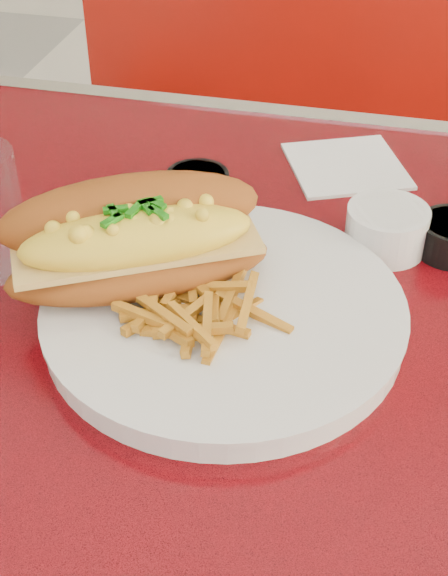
% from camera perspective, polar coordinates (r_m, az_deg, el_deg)
% --- Properties ---
extents(diner_table, '(1.23, 0.83, 0.77)m').
position_cam_1_polar(diner_table, '(0.81, 5.81, -11.18)').
color(diner_table, '#B90B15').
rests_on(diner_table, ground).
extents(booth_bench_far, '(1.20, 0.51, 0.90)m').
position_cam_1_polar(booth_bench_far, '(1.64, 9.45, 2.72)').
color(booth_bench_far, maroon).
rests_on(booth_bench_far, ground).
extents(dinner_plate, '(0.38, 0.38, 0.02)m').
position_cam_1_polar(dinner_plate, '(0.68, 0.00, -1.81)').
color(dinner_plate, silver).
rests_on(dinner_plate, diner_table).
extents(mac_hoagie, '(0.25, 0.20, 0.10)m').
position_cam_1_polar(mac_hoagie, '(0.69, -6.32, 3.46)').
color(mac_hoagie, '#964C18').
rests_on(mac_hoagie, dinner_plate).
extents(fries_pile, '(0.13, 0.12, 0.03)m').
position_cam_1_polar(fries_pile, '(0.66, -2.30, -1.35)').
color(fries_pile, orange).
rests_on(fries_pile, dinner_plate).
extents(fork, '(0.04, 0.15, 0.00)m').
position_cam_1_polar(fork, '(0.66, 5.71, -3.13)').
color(fork, silver).
rests_on(fork, dinner_plate).
extents(gravy_ramekin, '(0.09, 0.09, 0.04)m').
position_cam_1_polar(gravy_ramekin, '(0.79, 11.49, 4.23)').
color(gravy_ramekin, silver).
rests_on(gravy_ramekin, diner_table).
extents(sauce_cup_left, '(0.08, 0.08, 0.03)m').
position_cam_1_polar(sauce_cup_left, '(0.85, -1.89, 7.28)').
color(sauce_cup_left, black).
rests_on(sauce_cup_left, diner_table).
extents(paper_napkin, '(0.16, 0.16, 0.00)m').
position_cam_1_polar(paper_napkin, '(0.93, 8.68, 8.58)').
color(paper_napkin, white).
rests_on(paper_napkin, diner_table).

